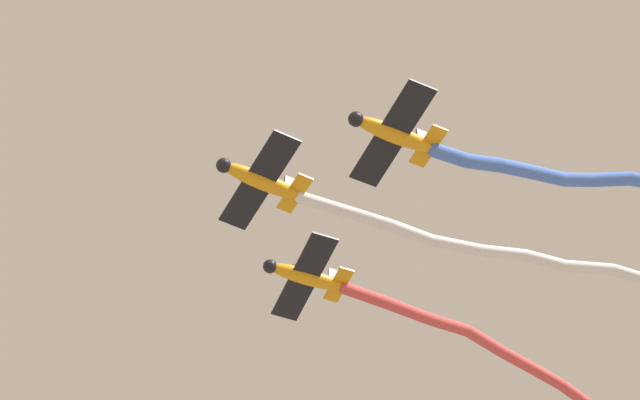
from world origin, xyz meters
TOP-DOWN VIEW (x-y plane):
  - airplane_lead at (-4.71, -3.89)m, footprint 7.79×6.08m
  - smoke_trail_lead at (1.08, -19.49)m, footprint 8.88×27.31m
  - airplane_left_wing at (-8.24, -11.90)m, footprint 7.89×6.12m
  - smoke_trail_left_wing at (-3.33, -25.51)m, footprint 7.00×23.40m
  - airplane_right_wing at (3.64, -6.56)m, footprint 7.98×6.16m
  - smoke_trail_right_wing at (14.17, -22.41)m, footprint 22.14×25.26m

SIDE VIEW (x-z plane):
  - smoke_trail_lead at x=1.08m, z-range 57.93..59.54m
  - airplane_lead at x=-4.71m, z-range 57.75..59.74m
  - airplane_left_wing at x=-8.24m, z-range 57.75..59.74m
  - airplane_right_wing at x=3.64m, z-range 58.05..60.04m
  - smoke_trail_right_wing at x=14.17m, z-range 58.55..61.27m
  - smoke_trail_left_wing at x=-3.33m, z-range 58.01..63.95m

